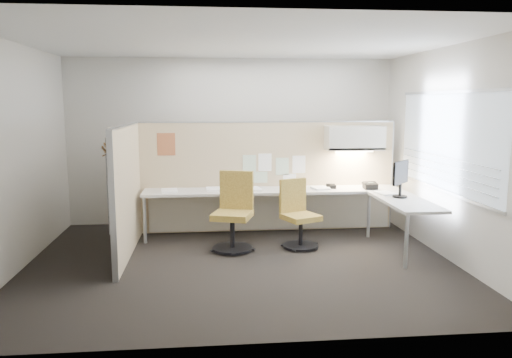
{
  "coord_description": "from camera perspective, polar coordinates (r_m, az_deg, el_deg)",
  "views": [
    {
      "loc": [
        -0.42,
        -6.28,
        2.07
      ],
      "look_at": [
        0.28,
        0.8,
        0.97
      ],
      "focal_mm": 35.0,
      "sensor_mm": 36.0,
      "label": 1
    }
  ],
  "objects": [
    {
      "name": "paper_stack_0",
      "position": [
        7.67,
        -9.87,
        -1.31
      ],
      "size": [
        0.26,
        0.33,
        0.03
      ],
      "primitive_type": "cube",
      "rotation": [
        0.0,
        0.0,
        0.12
      ],
      "color": "white",
      "rests_on": "desk"
    },
    {
      "name": "paper_stack_3",
      "position": [
        7.86,
        4.58,
        -0.99
      ],
      "size": [
        0.27,
        0.33,
        0.02
      ],
      "primitive_type": "cube",
      "rotation": [
        0.0,
        0.0,
        -0.13
      ],
      "color": "white",
      "rests_on": "desk"
    },
    {
      "name": "partition_left",
      "position": [
        6.97,
        -14.48,
        -1.38
      ],
      "size": [
        0.06,
        2.2,
        1.75
      ],
      "primitive_type": "cube",
      "color": "tan",
      "rests_on": "floor"
    },
    {
      "name": "monitor",
      "position": [
        7.33,
        16.21,
        0.27
      ],
      "size": [
        0.36,
        0.38,
        0.52
      ],
      "rotation": [
        0.0,
        0.0,
        0.82
      ],
      "color": "black",
      "rests_on": "desk"
    },
    {
      "name": "wall_right",
      "position": [
        7.07,
        21.06,
        2.75
      ],
      "size": [
        0.02,
        4.5,
        2.8
      ],
      "primitive_type": "cube",
      "color": "beige",
      "rests_on": "ground"
    },
    {
      "name": "floor",
      "position": [
        6.63,
        -1.76,
        -9.47
      ],
      "size": [
        5.5,
        4.5,
        0.01
      ],
      "primitive_type": "cube",
      "color": "black",
      "rests_on": "ground"
    },
    {
      "name": "task_light_strip",
      "position": [
        8.05,
        11.14,
        3.13
      ],
      "size": [
        0.6,
        0.06,
        0.02
      ],
      "primitive_type": "cube",
      "color": "#FFEABF",
      "rests_on": "overhead_bin"
    },
    {
      "name": "overhead_bin",
      "position": [
        8.03,
        11.19,
        4.62
      ],
      "size": [
        0.9,
        0.36,
        0.38
      ],
      "primitive_type": "cube",
      "color": "beige",
      "rests_on": "partition_back"
    },
    {
      "name": "desk",
      "position": [
        7.67,
        4.6,
        -2.28
      ],
      "size": [
        4.0,
        2.07,
        0.73
      ],
      "color": "beige",
      "rests_on": "floor"
    },
    {
      "name": "paper_stack_2",
      "position": [
        7.65,
        -0.37,
        -1.17
      ],
      "size": [
        0.27,
        0.33,
        0.04
      ],
      "primitive_type": "cube",
      "rotation": [
        0.0,
        0.0,
        0.14
      ],
      "color": "white",
      "rests_on": "desk"
    },
    {
      "name": "pinned_papers",
      "position": [
        7.98,
        1.95,
        1.31
      ],
      "size": [
        1.01,
        0.0,
        0.47
      ],
      "color": "#8CBF8C",
      "rests_on": "partition_back"
    },
    {
      "name": "stapler",
      "position": [
        8.06,
        8.5,
        -0.71
      ],
      "size": [
        0.15,
        0.07,
        0.05
      ],
      "primitive_type": "cube",
      "rotation": [
        0.0,
        0.0,
        -0.2
      ],
      "color": "black",
      "rests_on": "desk"
    },
    {
      "name": "tape_dispenser",
      "position": [
        7.89,
        8.8,
        -0.89
      ],
      "size": [
        0.11,
        0.08,
        0.06
      ],
      "primitive_type": "cube",
      "rotation": [
        0.0,
        0.0,
        -0.24
      ],
      "color": "black",
      "rests_on": "desk"
    },
    {
      "name": "ceiling",
      "position": [
        6.34,
        -1.88,
        15.43
      ],
      "size": [
        5.5,
        4.5,
        0.01
      ],
      "primitive_type": "cube",
      "color": "white",
      "rests_on": "wall_back"
    },
    {
      "name": "paper_stack_1",
      "position": [
        7.75,
        -4.83,
        -1.12
      ],
      "size": [
        0.24,
        0.31,
        0.02
      ],
      "primitive_type": "cube",
      "rotation": [
        0.0,
        0.0,
        0.05
      ],
      "color": "white",
      "rests_on": "desk"
    },
    {
      "name": "wall_back",
      "position": [
        8.57,
        -2.83,
        4.29
      ],
      "size": [
        5.5,
        0.02,
        2.8
      ],
      "primitive_type": "cube",
      "color": "beige",
      "rests_on": "ground"
    },
    {
      "name": "phone",
      "position": [
        7.96,
        12.89,
        -0.76
      ],
      "size": [
        0.21,
        0.2,
        0.12
      ],
      "rotation": [
        0.0,
        0.0,
        -0.01
      ],
      "color": "black",
      "rests_on": "desk"
    },
    {
      "name": "poster",
      "position": [
        7.9,
        -10.23,
        3.92
      ],
      "size": [
        0.28,
        0.0,
        0.35
      ],
      "primitive_type": "cube",
      "color": "orange",
      "rests_on": "partition_back"
    },
    {
      "name": "wall_front",
      "position": [
        4.11,
        0.28,
        -0.63
      ],
      "size": [
        5.5,
        0.02,
        2.8
      ],
      "primitive_type": "cube",
      "color": "beige",
      "rests_on": "ground"
    },
    {
      "name": "chair_right",
      "position": [
        7.2,
        4.83,
        -4.26
      ],
      "size": [
        0.59,
        0.6,
        0.96
      ],
      "rotation": [
        0.0,
        0.0,
        0.41
      ],
      "color": "black",
      "rests_on": "floor"
    },
    {
      "name": "paper_stack_4",
      "position": [
        7.83,
        7.34,
        -1.03
      ],
      "size": [
        0.28,
        0.34,
        0.03
      ],
      "primitive_type": "cube",
      "rotation": [
        0.0,
        0.0,
        0.18
      ],
      "color": "white",
      "rests_on": "desk"
    },
    {
      "name": "paper_stack_5",
      "position": [
        7.59,
        14.57,
        -1.58
      ],
      "size": [
        0.3,
        0.35,
        0.02
      ],
      "primitive_type": "cube",
      "rotation": [
        0.0,
        0.0,
        0.25
      ],
      "color": "white",
      "rests_on": "desk"
    },
    {
      "name": "coat_hook",
      "position": [
        6.09,
        -16.65,
        2.35
      ],
      "size": [
        0.18,
        0.41,
        1.26
      ],
      "color": "silver",
      "rests_on": "partition_left"
    },
    {
      "name": "partition_back",
      "position": [
        8.03,
        1.35,
        0.22
      ],
      "size": [
        4.1,
        0.06,
        1.75
      ],
      "primitive_type": "cube",
      "color": "tan",
      "rests_on": "floor"
    },
    {
      "name": "chair_left",
      "position": [
        7.06,
        -2.56,
        -4.02
      ],
      "size": [
        0.64,
        0.66,
        1.09
      ],
      "rotation": [
        0.0,
        0.0,
        -0.32
      ],
      "color": "black",
      "rests_on": "floor"
    },
    {
      "name": "window_pane",
      "position": [
        7.04,
        20.94,
        3.96
      ],
      "size": [
        0.01,
        2.8,
        1.3
      ],
      "primitive_type": "cube",
      "color": "#A2B1BC",
      "rests_on": "wall_right"
    },
    {
      "name": "wall_left",
      "position": [
        6.73,
        -25.89,
        2.18
      ],
      "size": [
        0.02,
        4.5,
        2.8
      ],
      "primitive_type": "cube",
      "color": "beige",
      "rests_on": "ground"
    }
  ]
}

